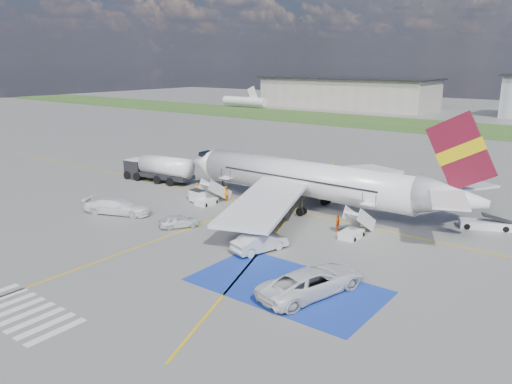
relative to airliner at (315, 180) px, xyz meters
The scene contains 21 objects.
ground 14.48m from the airliner, 96.14° to the right, with size 400.00×400.00×0.00m, color #60605E.
grass_strip 81.08m from the airliner, 91.06° to the left, with size 400.00×30.00×0.01m, color #2D4C1E.
taxiway_line_main 4.21m from the airliner, 126.97° to the right, with size 120.00×0.20×0.01m, color gold.
taxiway_line_cross 25.10m from the airliner, 105.17° to the right, with size 0.20×60.00×0.01m, color gold.
taxiway_line_diag 4.21m from the airliner, 126.97° to the right, with size 0.20×60.00×0.01m, color gold.
staging_box 20.19m from the airliner, 64.74° to the right, with size 14.00×8.00×0.01m, color #193598.
crosswalk 32.35m from the airliner, 95.90° to the right, with size 9.00×4.00×0.01m.
terminal_west 129.04m from the airliner, 115.97° to the left, with size 60.00×22.00×10.00m, color #A0958A.
airliner is the anchor object (origin of this frame).
airstairs_fwd 12.52m from the airliner, 154.30° to the right, with size 1.90×5.20×3.60m.
airstairs_aft 9.59m from the airliner, 35.25° to the right, with size 1.90×5.20×3.60m.
fuel_tanker 24.06m from the airliner, behind, with size 10.80×4.11×3.60m.
gpu_cart 13.95m from the airliner, 155.13° to the right, with size 1.91×1.32×1.52m.
belt_loader 17.73m from the airliner, 15.99° to the left, with size 5.19×3.42×1.52m.
car_silver_a 15.63m from the airliner, 119.36° to the right, with size 1.59×3.94×1.34m, color silver.
car_silver_b 14.18m from the airliner, 78.64° to the right, with size 1.80×5.16×1.70m, color #ACAFB4.
van_white_a 20.93m from the airliner, 59.33° to the right, with size 3.06×6.63×2.49m, color silver.
van_white_b 21.68m from the airliner, 138.48° to the right, with size 2.29×5.64×2.21m, color white.
crew_fwd 15.43m from the airliner, 167.39° to the right, with size 0.57×0.37×1.56m, color orange.
crew_nose 11.01m from the airliner, 162.50° to the right, with size 0.88×0.69×1.82m, color orange.
crew_aft 8.07m from the airliner, 41.91° to the right, with size 1.02×0.42×1.74m, color orange.
Camera 1 is at (28.78, -32.24, 16.11)m, focal length 35.00 mm.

